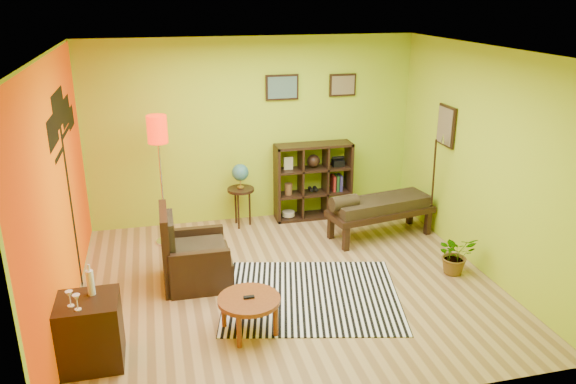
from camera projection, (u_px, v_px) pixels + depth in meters
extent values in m
plane|color=tan|center=(288.00, 284.00, 6.92)|extent=(5.00, 5.00, 0.00)
cube|color=#A9CC22|center=(253.00, 131.00, 8.50)|extent=(5.00, 0.04, 2.80)
cube|color=#A9CC22|center=(356.00, 262.00, 4.39)|extent=(5.00, 0.04, 2.80)
cube|color=#A9CC22|center=(57.00, 193.00, 5.89)|extent=(0.04, 4.50, 2.80)
cube|color=#A9CC22|center=(482.00, 161.00, 7.00)|extent=(0.04, 4.50, 2.80)
cube|color=white|center=(288.00, 51.00, 5.97)|extent=(5.00, 4.50, 0.04)
cube|color=#FF5E00|center=(59.00, 193.00, 5.89)|extent=(0.01, 4.45, 2.75)
cube|color=black|center=(71.00, 206.00, 6.52)|extent=(0.01, 0.14, 2.10)
cube|color=black|center=(53.00, 132.00, 5.72)|extent=(0.01, 0.65, 0.32)
cube|color=black|center=(59.00, 109.00, 6.18)|extent=(0.01, 0.85, 0.40)
cube|color=black|center=(66.00, 111.00, 6.68)|extent=(0.01, 0.70, 0.32)
cube|color=black|center=(71.00, 118.00, 7.05)|extent=(0.01, 0.50, 0.26)
cube|color=black|center=(282.00, 87.00, 8.35)|extent=(0.50, 0.03, 0.38)
cube|color=slate|center=(282.00, 88.00, 8.33)|extent=(0.44, 0.01, 0.32)
cube|color=black|center=(343.00, 85.00, 8.57)|extent=(0.42, 0.03, 0.34)
cube|color=#877551|center=(343.00, 85.00, 8.54)|extent=(0.36, 0.01, 0.28)
cube|color=black|center=(446.00, 126.00, 7.73)|extent=(0.03, 0.44, 0.56)
cube|color=#877551|center=(445.00, 126.00, 7.73)|extent=(0.01, 0.38, 0.50)
cylinder|color=black|center=(433.00, 186.00, 8.00)|extent=(0.23, 0.34, 1.46)
cone|color=silver|center=(443.00, 138.00, 7.61)|extent=(0.08, 0.09, 0.16)
cube|color=white|center=(311.00, 295.00, 6.64)|extent=(2.39, 2.14, 0.01)
cylinder|color=brown|center=(249.00, 300.00, 5.82)|extent=(0.66, 0.66, 0.05)
cylinder|color=brown|center=(259.00, 303.00, 6.15)|extent=(0.05, 0.05, 0.36)
cylinder|color=brown|center=(224.00, 312.00, 5.97)|extent=(0.05, 0.05, 0.36)
cylinder|color=brown|center=(276.00, 321.00, 5.81)|extent=(0.05, 0.05, 0.36)
cylinder|color=brown|center=(239.00, 332.00, 5.63)|extent=(0.05, 0.05, 0.36)
cube|color=black|center=(249.00, 297.00, 5.81)|extent=(0.11, 0.05, 0.02)
cube|color=black|center=(199.00, 268.00, 6.91)|extent=(0.79, 0.77, 0.36)
cube|color=black|center=(166.00, 248.00, 6.73)|extent=(0.10, 0.77, 0.98)
cube|color=black|center=(201.00, 274.00, 6.54)|extent=(0.71, 0.10, 0.57)
cube|color=black|center=(196.00, 248.00, 7.21)|extent=(0.71, 0.10, 0.57)
cube|color=#DEB567|center=(200.00, 251.00, 6.84)|extent=(0.63, 0.61, 0.12)
cube|color=#DEB567|center=(171.00, 234.00, 6.68)|extent=(0.09, 0.57, 0.45)
cube|color=black|center=(90.00, 332.00, 5.34)|extent=(0.58, 0.53, 0.69)
cylinder|color=white|center=(91.00, 283.00, 5.28)|extent=(0.07, 0.07, 0.25)
cylinder|color=white|center=(89.00, 268.00, 5.23)|extent=(0.02, 0.02, 0.07)
cylinder|color=white|center=(71.00, 306.00, 5.12)|extent=(0.06, 0.06, 0.01)
cylinder|color=white|center=(70.00, 301.00, 5.10)|extent=(0.01, 0.01, 0.09)
cone|color=white|center=(69.00, 294.00, 5.08)|extent=(0.07, 0.07, 0.06)
cylinder|color=white|center=(78.00, 309.00, 5.06)|extent=(0.06, 0.06, 0.01)
cylinder|color=white|center=(77.00, 304.00, 5.04)|extent=(0.01, 0.01, 0.09)
cone|color=white|center=(76.00, 298.00, 5.02)|extent=(0.07, 0.07, 0.06)
cylinder|color=silver|center=(166.00, 241.00, 8.05)|extent=(0.28, 0.28, 0.03)
cylinder|color=silver|center=(162.00, 186.00, 7.77)|extent=(0.03, 0.03, 1.71)
cylinder|color=red|center=(157.00, 129.00, 7.49)|extent=(0.27, 0.27, 0.38)
cylinder|color=black|center=(241.00, 190.00, 8.44)|extent=(0.40, 0.40, 0.04)
cylinder|color=black|center=(250.00, 208.00, 8.57)|extent=(0.03, 0.03, 0.56)
cylinder|color=black|center=(236.00, 206.00, 8.63)|extent=(0.03, 0.03, 0.56)
cylinder|color=black|center=(238.00, 211.00, 8.42)|extent=(0.03, 0.03, 0.56)
cylinder|color=gold|center=(241.00, 187.00, 8.42)|extent=(0.10, 0.10, 0.02)
cylinder|color=gold|center=(241.00, 183.00, 8.40)|extent=(0.02, 0.02, 0.10)
sphere|color=#275896|center=(240.00, 172.00, 8.35)|extent=(0.25, 0.25, 0.25)
cube|color=black|center=(277.00, 184.00, 8.64)|extent=(0.04, 0.35, 1.20)
cube|color=black|center=(348.00, 178.00, 8.90)|extent=(0.04, 0.35, 1.20)
cube|color=black|center=(313.00, 215.00, 8.97)|extent=(1.20, 0.35, 0.04)
cube|color=black|center=(314.00, 145.00, 8.57)|extent=(1.20, 0.35, 0.04)
cube|color=black|center=(301.00, 182.00, 8.73)|extent=(0.03, 0.33, 1.12)
cube|color=black|center=(325.00, 180.00, 8.81)|extent=(0.03, 0.33, 1.12)
cube|color=black|center=(313.00, 193.00, 8.84)|extent=(1.12, 0.33, 0.03)
cube|color=black|center=(313.00, 169.00, 8.70)|extent=(1.12, 0.33, 0.03)
cylinder|color=#C2B38E|center=(288.00, 214.00, 8.85)|extent=(0.20, 0.20, 0.07)
sphere|color=black|center=(313.00, 161.00, 8.66)|extent=(0.20, 0.20, 0.20)
cube|color=black|center=(338.00, 163.00, 8.77)|extent=(0.18, 0.15, 0.10)
cylinder|color=black|center=(311.00, 189.00, 8.80)|extent=(0.06, 0.12, 0.06)
cylinder|color=black|center=(315.00, 189.00, 8.82)|extent=(0.06, 0.12, 0.06)
ellipsoid|color=#384C26|center=(337.00, 209.00, 9.03)|extent=(0.18, 0.18, 0.09)
cylinder|color=brown|center=(288.00, 189.00, 8.71)|extent=(0.12, 0.12, 0.18)
cube|color=#C2B38E|center=(288.00, 163.00, 8.57)|extent=(0.14, 0.03, 0.20)
cube|color=maroon|center=(333.00, 183.00, 8.86)|extent=(0.04, 0.18, 0.26)
cube|color=#1E4C1E|center=(336.00, 183.00, 8.88)|extent=(0.04, 0.18, 0.26)
cube|color=navy|center=(340.00, 183.00, 8.89)|extent=(0.04, 0.18, 0.26)
cube|color=black|center=(381.00, 211.00, 8.13)|extent=(1.63, 0.82, 0.09)
cube|color=#DEB567|center=(381.00, 203.00, 8.09)|extent=(1.51, 0.74, 0.16)
cylinder|color=#DEB567|center=(344.00, 202.00, 7.82)|extent=(0.42, 0.27, 0.20)
cube|color=black|center=(410.00, 213.00, 8.66)|extent=(0.09, 0.09, 0.35)
cube|color=black|center=(331.00, 227.00, 8.13)|extent=(0.09, 0.09, 0.35)
cube|color=black|center=(428.00, 223.00, 8.28)|extent=(0.09, 0.09, 0.35)
cube|color=black|center=(346.00, 239.00, 7.75)|extent=(0.09, 0.09, 0.35)
imported|color=#26661E|center=(455.00, 258.00, 7.12)|extent=(0.48, 0.53, 0.41)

